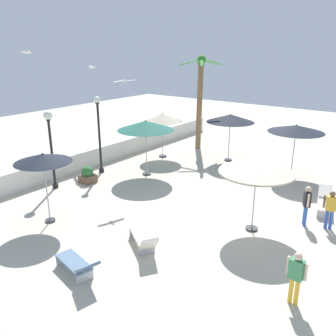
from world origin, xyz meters
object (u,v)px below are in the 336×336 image
object	(u,v)px
patio_umbrella_0	(256,175)
guest_3	(307,202)
patio_umbrella_5	(43,159)
patio_umbrella_1	(230,118)
lounge_chair_1	(325,202)
lamp_post_1	(99,129)
lounge_chair_2	(143,238)
lamp_post_0	(50,137)
seagull_0	(92,67)
guest_2	(331,207)
lounge_chair_0	(77,264)
patio_umbrella_3	(163,118)
seagull_1	(125,81)
palm_tree_0	(200,92)
guest_1	(296,274)
patio_umbrella_2	(296,129)
planter	(87,175)
seagull_2	(26,52)
patio_umbrella_4	(146,126)

from	to	relation	value
patio_umbrella_0	guest_3	xyz separation A→B (m)	(1.57, -1.45, -1.23)
patio_umbrella_0	patio_umbrella_5	bearing A→B (deg)	122.16
patio_umbrella_1	lounge_chair_1	world-z (taller)	patio_umbrella_1
lamp_post_1	lounge_chair_1	world-z (taller)	lamp_post_1
patio_umbrella_0	guest_3	distance (m)	2.47
lounge_chair_2	lamp_post_0	bearing A→B (deg)	77.20
lounge_chair_1	seagull_0	world-z (taller)	seagull_0
patio_umbrella_0	patio_umbrella_5	xyz separation A→B (m)	(-4.17, 6.63, 0.40)
lounge_chair_2	guest_2	size ratio (longest dim) A/B	1.23
lounge_chair_0	patio_umbrella_3	bearing A→B (deg)	25.98
patio_umbrella_5	guest_3	size ratio (longest dim) A/B	1.78
seagull_1	lounge_chair_1	bearing A→B (deg)	-73.11
palm_tree_0	guest_3	distance (m)	11.82
palm_tree_0	guest_1	world-z (taller)	palm_tree_0
patio_umbrella_2	patio_umbrella_3	size ratio (longest dim) A/B	1.01
lounge_chair_0	patio_umbrella_1	bearing A→B (deg)	8.01
lamp_post_1	planter	xyz separation A→B (m)	(-1.50, -0.61, -2.03)
patio_umbrella_5	lamp_post_1	world-z (taller)	lamp_post_1
patio_umbrella_3	seagull_2	size ratio (longest dim) A/B	3.34
patio_umbrella_2	guest_3	bearing A→B (deg)	-155.99
patio_umbrella_5	seagull_1	size ratio (longest dim) A/B	2.51
lounge_chair_1	guest_3	size ratio (longest dim) A/B	1.22
patio_umbrella_0	palm_tree_0	bearing A→B (deg)	42.40
palm_tree_0	lounge_chair_1	size ratio (longest dim) A/B	3.09
patio_umbrella_2	lounge_chair_1	distance (m)	4.67
patio_umbrella_0	guest_3	bearing A→B (deg)	-42.73
seagull_1	planter	xyz separation A→B (m)	(-1.15, 1.74, -4.64)
patio_umbrella_1	patio_umbrella_4	xyz separation A→B (m)	(-4.83, 2.34, 0.10)
lamp_post_0	seagull_0	xyz separation A→B (m)	(5.02, 2.48, 2.85)
patio_umbrella_0	seagull_1	bearing A→B (deg)	83.97
patio_umbrella_5	guest_2	distance (m)	10.83
patio_umbrella_3	lounge_chair_0	world-z (taller)	patio_umbrella_3
guest_3	patio_umbrella_5	bearing A→B (deg)	125.38
patio_umbrella_5	guest_1	world-z (taller)	patio_umbrella_5
guest_3	lamp_post_0	bearing A→B (deg)	107.41
guest_2	planter	world-z (taller)	guest_2
patio_umbrella_4	patio_umbrella_1	bearing A→B (deg)	-25.84
patio_umbrella_1	planter	bearing A→B (deg)	152.33
patio_umbrella_5	lounge_chair_2	distance (m)	4.83
planter	patio_umbrella_5	bearing A→B (deg)	-150.76
guest_2	guest_3	distance (m)	0.84
patio_umbrella_0	patio_umbrella_2	distance (m)	6.72
lamp_post_1	lounge_chair_0	size ratio (longest dim) A/B	2.12
seagull_0	seagull_1	bearing A→B (deg)	-116.30
patio_umbrella_3	patio_umbrella_2	bearing A→B (deg)	-80.35
planter	lounge_chair_1	bearing A→B (deg)	-70.05
lounge_chair_0	guest_2	distance (m)	9.23
patio_umbrella_1	lounge_chair_1	bearing A→B (deg)	-119.97
patio_umbrella_3	patio_umbrella_1	bearing A→B (deg)	-64.14
lounge_chair_2	seagull_1	xyz separation A→B (m)	(4.19, 4.60, 4.65)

